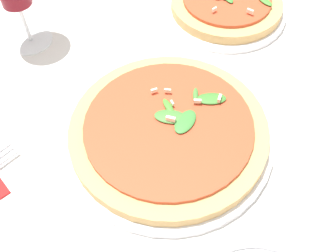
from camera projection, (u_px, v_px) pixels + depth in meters
name	position (u px, v px, depth m)	size (l,w,h in m)	color
ground_plane	(181.00, 127.00, 0.59)	(6.00, 6.00, 0.00)	silver
pizza_arugula_main	(168.00, 131.00, 0.56)	(0.30, 0.30, 0.05)	white
pizza_personal_side	(226.00, 6.00, 0.74)	(0.23, 0.23, 0.05)	white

